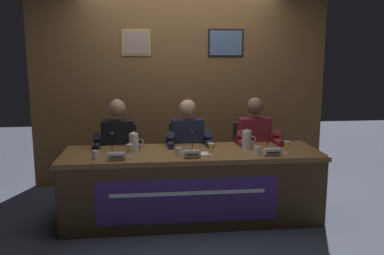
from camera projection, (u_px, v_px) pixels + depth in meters
ground_plane at (192, 217)px, 4.30m from camera, size 12.00×12.00×0.00m
wall_back_panelled at (181, 86)px, 5.32m from camera, size 3.86×0.14×2.60m
conference_table at (193, 176)px, 4.11m from camera, size 2.66×0.82×0.72m
chair_left at (120, 165)px, 4.71m from camera, size 0.44×0.44×0.90m
panelist_left at (118, 146)px, 4.47m from camera, size 0.51×0.48×1.23m
nameplate_left at (117, 156)px, 3.79m from camera, size 0.16×0.06×0.08m
juice_glass_left at (130, 148)px, 3.93m from camera, size 0.06×0.06×0.12m
water_cup_left at (95, 155)px, 3.84m from camera, size 0.06×0.06×0.08m
microphone_left at (112, 148)px, 4.00m from camera, size 0.06×0.17×0.22m
chair_center at (186, 163)px, 4.80m from camera, size 0.44×0.44×0.90m
panelist_center at (188, 144)px, 4.56m from camera, size 0.51×0.48×1.23m
nameplate_center at (192, 154)px, 3.88m from camera, size 0.16×0.06×0.08m
juice_glass_center at (211, 147)px, 3.98m from camera, size 0.06×0.06×0.12m
water_cup_center at (178, 152)px, 3.96m from camera, size 0.06×0.06×0.08m
microphone_center at (192, 146)px, 4.08m from camera, size 0.06×0.17×0.22m
chair_right at (251, 161)px, 4.89m from camera, size 0.44×0.44×0.90m
panelist_right at (256, 143)px, 4.64m from camera, size 0.51×0.48×1.23m
nameplate_right at (273, 152)px, 3.96m from camera, size 0.17×0.06×0.08m
juice_glass_right at (287, 145)px, 4.06m from camera, size 0.06×0.06×0.12m
water_cup_right at (258, 151)px, 4.02m from camera, size 0.06×0.06×0.08m
microphone_right at (269, 143)px, 4.20m from camera, size 0.06×0.17×0.22m
water_pitcher_left_side at (134, 142)px, 4.15m from camera, size 0.15×0.10×0.21m
water_pitcher_right_side at (247, 139)px, 4.29m from camera, size 0.15×0.10×0.21m
document_stack_center at (198, 154)px, 4.02m from camera, size 0.21×0.15×0.01m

